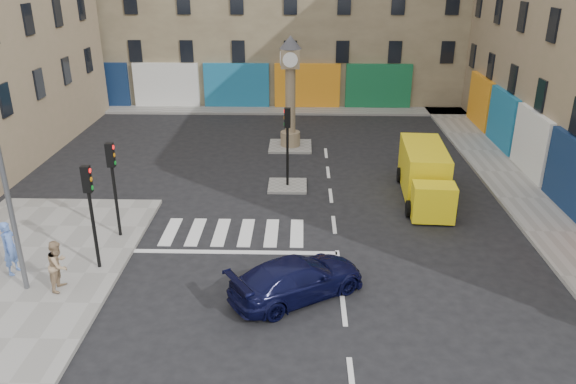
{
  "coord_description": "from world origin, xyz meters",
  "views": [
    {
      "loc": [
        -1.34,
        -16.52,
        10.04
      ],
      "look_at": [
        -1.84,
        2.63,
        2.0
      ],
      "focal_mm": 35.0,
      "sensor_mm": 36.0,
      "label": 1
    }
  ],
  "objects_px": {
    "traffic_light_left_near": "(90,201)",
    "pedestrian_blue": "(10,248)",
    "traffic_light_island": "(287,134)",
    "navy_sedan": "(297,278)",
    "clock_pillar": "(290,86)",
    "pedestrian_tan": "(59,265)",
    "traffic_light_left_far": "(113,175)",
    "yellow_van": "(425,174)"
  },
  "relations": [
    {
      "from": "traffic_light_left_near",
      "to": "navy_sedan",
      "type": "xyz_separation_m",
      "value": [
        6.86,
        -1.41,
        -1.97
      ]
    },
    {
      "from": "traffic_light_left_near",
      "to": "pedestrian_blue",
      "type": "bearing_deg",
      "value": -170.65
    },
    {
      "from": "traffic_light_island",
      "to": "pedestrian_tan",
      "type": "bearing_deg",
      "value": -127.53
    },
    {
      "from": "pedestrian_blue",
      "to": "pedestrian_tan",
      "type": "distance_m",
      "value": 2.2
    },
    {
      "from": "traffic_light_island",
      "to": "pedestrian_blue",
      "type": "relative_size",
      "value": 1.96
    },
    {
      "from": "yellow_van",
      "to": "pedestrian_blue",
      "type": "height_order",
      "value": "yellow_van"
    },
    {
      "from": "traffic_light_left_near",
      "to": "traffic_light_left_far",
      "type": "xyz_separation_m",
      "value": [
        0.0,
        2.4,
        0.0
      ]
    },
    {
      "from": "pedestrian_blue",
      "to": "pedestrian_tan",
      "type": "height_order",
      "value": "pedestrian_blue"
    },
    {
      "from": "traffic_light_left_near",
      "to": "yellow_van",
      "type": "bearing_deg",
      "value": 28.87
    },
    {
      "from": "traffic_light_left_near",
      "to": "yellow_van",
      "type": "relative_size",
      "value": 0.61
    },
    {
      "from": "yellow_van",
      "to": "pedestrian_tan",
      "type": "height_order",
      "value": "yellow_van"
    },
    {
      "from": "navy_sedan",
      "to": "pedestrian_blue",
      "type": "relative_size",
      "value": 2.39
    },
    {
      "from": "yellow_van",
      "to": "navy_sedan",
      "type": "bearing_deg",
      "value": -120.56
    },
    {
      "from": "traffic_light_left_far",
      "to": "pedestrian_tan",
      "type": "bearing_deg",
      "value": -101.18
    },
    {
      "from": "clock_pillar",
      "to": "yellow_van",
      "type": "distance_m",
      "value": 9.6
    },
    {
      "from": "traffic_light_left_far",
      "to": "clock_pillar",
      "type": "distance_m",
      "value": 13.05
    },
    {
      "from": "clock_pillar",
      "to": "pedestrian_blue",
      "type": "xyz_separation_m",
      "value": [
        -9.04,
        -14.25,
        -2.46
      ]
    },
    {
      "from": "navy_sedan",
      "to": "pedestrian_tan",
      "type": "xyz_separation_m",
      "value": [
        -7.61,
        0.04,
        0.34
      ]
    },
    {
      "from": "clock_pillar",
      "to": "traffic_light_left_far",
      "type": "bearing_deg",
      "value": -118.94
    },
    {
      "from": "yellow_van",
      "to": "pedestrian_tan",
      "type": "relative_size",
      "value": 3.55
    },
    {
      "from": "clock_pillar",
      "to": "pedestrian_tan",
      "type": "bearing_deg",
      "value": -114.92
    },
    {
      "from": "navy_sedan",
      "to": "traffic_light_left_near",
      "type": "bearing_deg",
      "value": 45.15
    },
    {
      "from": "traffic_light_left_far",
      "to": "navy_sedan",
      "type": "relative_size",
      "value": 0.82
    },
    {
      "from": "traffic_light_island",
      "to": "pedestrian_tan",
      "type": "height_order",
      "value": "traffic_light_island"
    },
    {
      "from": "traffic_light_left_far",
      "to": "navy_sedan",
      "type": "height_order",
      "value": "traffic_light_left_far"
    },
    {
      "from": "traffic_light_left_near",
      "to": "navy_sedan",
      "type": "height_order",
      "value": "traffic_light_left_near"
    },
    {
      "from": "traffic_light_island",
      "to": "pedestrian_blue",
      "type": "bearing_deg",
      "value": -137.61
    },
    {
      "from": "traffic_light_island",
      "to": "clock_pillar",
      "type": "height_order",
      "value": "clock_pillar"
    },
    {
      "from": "clock_pillar",
      "to": "yellow_van",
      "type": "bearing_deg",
      "value": -48.18
    },
    {
      "from": "traffic_light_island",
      "to": "navy_sedan",
      "type": "bearing_deg",
      "value": -86.49
    },
    {
      "from": "yellow_van",
      "to": "pedestrian_blue",
      "type": "distance_m",
      "value": 16.9
    },
    {
      "from": "traffic_light_left_far",
      "to": "clock_pillar",
      "type": "height_order",
      "value": "clock_pillar"
    },
    {
      "from": "pedestrian_blue",
      "to": "clock_pillar",
      "type": "bearing_deg",
      "value": -22.36
    },
    {
      "from": "traffic_light_left_near",
      "to": "yellow_van",
      "type": "height_order",
      "value": "traffic_light_left_near"
    },
    {
      "from": "clock_pillar",
      "to": "pedestrian_tan",
      "type": "xyz_separation_m",
      "value": [
        -7.05,
        -15.17,
        -2.55
      ]
    },
    {
      "from": "pedestrian_blue",
      "to": "traffic_light_left_far",
      "type": "bearing_deg",
      "value": -33.8
    },
    {
      "from": "traffic_light_left_near",
      "to": "traffic_light_left_far",
      "type": "height_order",
      "value": "same"
    },
    {
      "from": "traffic_light_left_far",
      "to": "traffic_light_island",
      "type": "height_order",
      "value": "traffic_light_left_far"
    },
    {
      "from": "traffic_light_island",
      "to": "navy_sedan",
      "type": "distance_m",
      "value": 9.43
    },
    {
      "from": "traffic_light_left_far",
      "to": "navy_sedan",
      "type": "xyz_separation_m",
      "value": [
        6.86,
        -3.81,
        -1.97
      ]
    },
    {
      "from": "clock_pillar",
      "to": "pedestrian_blue",
      "type": "bearing_deg",
      "value": -122.39
    },
    {
      "from": "clock_pillar",
      "to": "pedestrian_blue",
      "type": "distance_m",
      "value": 17.05
    }
  ]
}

